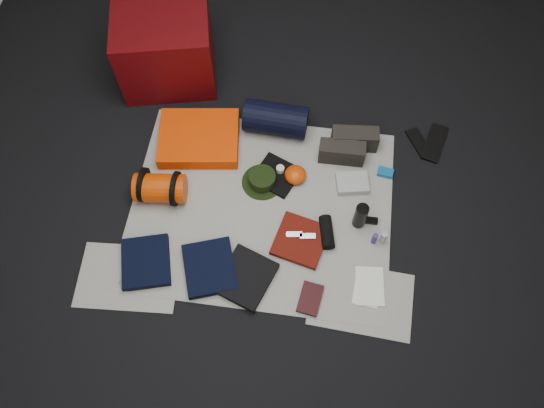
# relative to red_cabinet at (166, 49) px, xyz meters

# --- Properties ---
(floor) EXTENTS (4.50, 4.50, 0.02)m
(floor) POSITION_rel_red_cabinet_xyz_m (0.78, -0.96, -0.27)
(floor) COLOR black
(floor) RESTS_ON ground
(newspaper_mat) EXTENTS (1.60, 1.30, 0.01)m
(newspaper_mat) POSITION_rel_red_cabinet_xyz_m (0.78, -0.96, -0.25)
(newspaper_mat) COLOR #B5B4A7
(newspaper_mat) RESTS_ON floor
(newspaper_sheet_front_left) EXTENTS (0.61, 0.44, 0.00)m
(newspaper_sheet_front_left) POSITION_rel_red_cabinet_xyz_m (0.08, -1.51, -0.25)
(newspaper_sheet_front_left) COLOR #B5B4A7
(newspaper_sheet_front_left) RESTS_ON floor
(newspaper_sheet_front_right) EXTENTS (0.60, 0.43, 0.00)m
(newspaper_sheet_front_right) POSITION_rel_red_cabinet_xyz_m (1.43, -1.46, -0.25)
(newspaper_sheet_front_right) COLOR #B5B4A7
(newspaper_sheet_front_right) RESTS_ON floor
(red_cabinet) EXTENTS (0.72, 0.64, 0.51)m
(red_cabinet) POSITION_rel_red_cabinet_xyz_m (0.00, 0.00, 0.00)
(red_cabinet) COLOR #510509
(red_cabinet) RESTS_ON floor
(sleeping_pad) EXTENTS (0.56, 0.49, 0.09)m
(sleeping_pad) POSITION_rel_red_cabinet_xyz_m (0.31, -0.54, -0.20)
(sleeping_pad) COLOR #F73F02
(sleeping_pad) RESTS_ON newspaper_mat
(stuff_sack) EXTENTS (0.32, 0.21, 0.18)m
(stuff_sack) POSITION_rel_red_cabinet_xyz_m (0.16, -0.96, -0.16)
(stuff_sack) COLOR #CA3803
(stuff_sack) RESTS_ON newspaper_mat
(sack_strap_left) EXTENTS (0.02, 0.22, 0.22)m
(sack_strap_left) POSITION_rel_red_cabinet_xyz_m (0.06, -0.96, -0.14)
(sack_strap_left) COLOR black
(sack_strap_left) RESTS_ON newspaper_mat
(sack_strap_right) EXTENTS (0.02, 0.22, 0.22)m
(sack_strap_right) POSITION_rel_red_cabinet_xyz_m (0.26, -0.96, -0.14)
(sack_strap_right) COLOR black
(sack_strap_right) RESTS_ON newspaper_mat
(navy_duffel) EXTENTS (0.42, 0.24, 0.21)m
(navy_duffel) POSITION_rel_red_cabinet_xyz_m (0.79, -0.36, -0.14)
(navy_duffel) COLOR black
(navy_duffel) RESTS_ON newspaper_mat
(boonie_brim) EXTENTS (0.28, 0.28, 0.01)m
(boonie_brim) POSITION_rel_red_cabinet_xyz_m (0.76, -0.78, -0.25)
(boonie_brim) COLOR black
(boonie_brim) RESTS_ON newspaper_mat
(boonie_crown) EXTENTS (0.17, 0.17, 0.07)m
(boonie_crown) POSITION_rel_red_cabinet_xyz_m (0.76, -0.78, -0.21)
(boonie_crown) COLOR black
(boonie_crown) RESTS_ON boonie_brim
(hiking_boot_left) EXTENTS (0.29, 0.11, 0.14)m
(hiking_boot_left) POSITION_rel_red_cabinet_xyz_m (1.24, -0.54, -0.18)
(hiking_boot_left) COLOR black
(hiking_boot_left) RESTS_ON newspaper_mat
(hiking_boot_right) EXTENTS (0.31, 0.14, 0.15)m
(hiking_boot_right) POSITION_rel_red_cabinet_xyz_m (1.32, -0.43, -0.18)
(hiking_boot_right) COLOR black
(hiking_boot_right) RESTS_ON newspaper_mat
(flip_flop_left) EXTENTS (0.19, 0.25, 0.01)m
(flip_flop_left) POSITION_rel_red_cabinet_xyz_m (1.75, -0.35, -0.25)
(flip_flop_left) COLOR black
(flip_flop_left) RESTS_ON floor
(flip_flop_right) EXTENTS (0.19, 0.32, 0.02)m
(flip_flop_right) POSITION_rel_red_cabinet_xyz_m (1.85, -0.34, -0.25)
(flip_flop_right) COLOR black
(flip_flop_right) RESTS_ON floor
(trousers_navy_a) EXTENTS (0.35, 0.38, 0.05)m
(trousers_navy_a) POSITION_rel_red_cabinet_xyz_m (0.17, -1.42, -0.23)
(trousers_navy_a) COLOR black
(trousers_navy_a) RESTS_ON newspaper_mat
(trousers_navy_b) EXTENTS (0.38, 0.40, 0.05)m
(trousers_navy_b) POSITION_rel_red_cabinet_xyz_m (0.55, -1.40, -0.23)
(trousers_navy_b) COLOR black
(trousers_navy_b) RESTS_ON newspaper_mat
(trousers_charcoal) EXTENTS (0.37, 0.39, 0.05)m
(trousers_charcoal) POSITION_rel_red_cabinet_xyz_m (0.76, -1.44, -0.23)
(trousers_charcoal) COLOR black
(trousers_charcoal) RESTS_ON newspaper_mat
(black_tshirt) EXTENTS (0.33, 0.32, 0.03)m
(black_tshirt) POSITION_rel_red_cabinet_xyz_m (0.85, -0.73, -0.24)
(black_tshirt) COLOR black
(black_tshirt) RESTS_ON newspaper_mat
(red_shirt) EXTENTS (0.35, 0.35, 0.04)m
(red_shirt) POSITION_rel_red_cabinet_xyz_m (1.05, -1.16, -0.23)
(red_shirt) COLOR #591109
(red_shirt) RESTS_ON newspaper_mat
(orange_stuff_sack) EXTENTS (0.17, 0.17, 0.09)m
(orange_stuff_sack) POSITION_rel_red_cabinet_xyz_m (0.97, -0.73, -0.21)
(orange_stuff_sack) COLOR #CA3803
(orange_stuff_sack) RESTS_ON newspaper_mat
(first_aid_pouch) EXTENTS (0.22, 0.18, 0.05)m
(first_aid_pouch) POSITION_rel_red_cabinet_xyz_m (1.33, -0.73, -0.23)
(first_aid_pouch) COLOR #9AA29A
(first_aid_pouch) RESTS_ON newspaper_mat
(water_bottle) EXTENTS (0.10, 0.10, 0.20)m
(water_bottle) POSITION_rel_red_cabinet_xyz_m (1.39, -0.99, -0.15)
(water_bottle) COLOR black
(water_bottle) RESTS_ON newspaper_mat
(speaker) EXTENTS (0.12, 0.21, 0.08)m
(speaker) POSITION_rel_red_cabinet_xyz_m (1.20, -1.09, -0.21)
(speaker) COLOR black
(speaker) RESTS_ON newspaper_mat
(compact_camera) EXTENTS (0.11, 0.08, 0.04)m
(compact_camera) POSITION_rel_red_cabinet_xyz_m (1.35, -0.73, -0.23)
(compact_camera) COLOR silver
(compact_camera) RESTS_ON newspaper_mat
(cyan_case) EXTENTS (0.11, 0.08, 0.03)m
(cyan_case) POSITION_rel_red_cabinet_xyz_m (1.53, -0.62, -0.24)
(cyan_case) COLOR #0E5C90
(cyan_case) RESTS_ON newspaper_mat
(toiletry_purple) EXTENTS (0.04, 0.04, 0.09)m
(toiletry_purple) POSITION_rel_red_cabinet_xyz_m (1.48, -1.10, -0.20)
(toiletry_purple) COLOR #3D2270
(toiletry_purple) RESTS_ON newspaper_mat
(toiletry_clear) EXTENTS (0.04, 0.04, 0.11)m
(toiletry_clear) POSITION_rel_red_cabinet_xyz_m (1.53, -1.09, -0.20)
(toiletry_clear) COLOR #A3A7A2
(toiletry_clear) RESTS_ON newspaper_mat
(paperback_book) EXTENTS (0.15, 0.20, 0.03)m
(paperback_book) POSITION_rel_red_cabinet_xyz_m (1.14, -1.51, -0.24)
(paperback_book) COLOR black
(paperback_book) RESTS_ON newspaper_mat
(map_booklet) EXTENTS (0.18, 0.25, 0.01)m
(map_booklet) POSITION_rel_red_cabinet_xyz_m (1.48, -1.38, -0.24)
(map_booklet) COLOR white
(map_booklet) RESTS_ON newspaper_mat
(map_printout) EXTENTS (0.16, 0.20, 0.01)m
(map_printout) POSITION_rel_red_cabinet_xyz_m (1.46, -1.41, -0.25)
(map_printout) COLOR white
(map_printout) RESTS_ON newspaper_mat
(sunglasses) EXTENTS (0.10, 0.04, 0.03)m
(sunglasses) POSITION_rel_red_cabinet_xyz_m (1.45, -0.97, -0.24)
(sunglasses) COLOR black
(sunglasses) RESTS_ON newspaper_mat
(key_cluster) EXTENTS (0.10, 0.10, 0.01)m
(key_cluster) POSITION_rel_red_cabinet_xyz_m (0.09, -1.56, -0.24)
(key_cluster) COLOR silver
(key_cluster) RESTS_ON newspaper_mat
(tape_roll) EXTENTS (0.05, 0.05, 0.04)m
(tape_roll) POSITION_rel_red_cabinet_xyz_m (0.87, -0.70, -0.21)
(tape_roll) COLOR silver
(tape_roll) RESTS_ON black_tshirt
(energy_bar_a) EXTENTS (0.10, 0.05, 0.01)m
(energy_bar_a) POSITION_rel_red_cabinet_xyz_m (1.01, -1.14, -0.21)
(energy_bar_a) COLOR silver
(energy_bar_a) RESTS_ON red_shirt
(energy_bar_b) EXTENTS (0.10, 0.05, 0.01)m
(energy_bar_b) POSITION_rel_red_cabinet_xyz_m (1.09, -1.14, -0.21)
(energy_bar_b) COLOR silver
(energy_bar_b) RESTS_ON red_shirt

